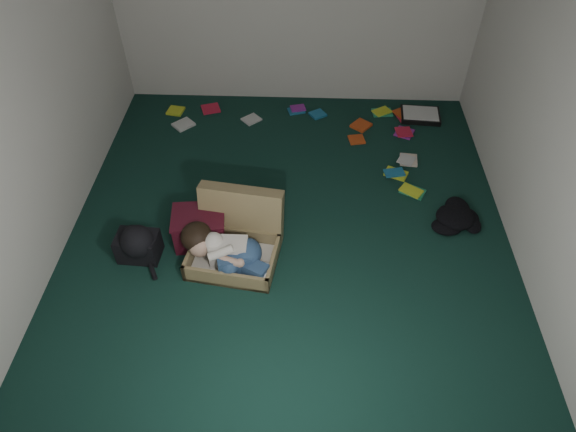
{
  "coord_description": "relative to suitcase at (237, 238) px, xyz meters",
  "views": [
    {
      "loc": [
        0.12,
        -3.22,
        3.46
      ],
      "look_at": [
        0.0,
        -0.15,
        0.35
      ],
      "focal_mm": 32.0,
      "sensor_mm": 36.0,
      "label": 1
    }
  ],
  "objects": [
    {
      "name": "wall_right",
      "position": [
        2.44,
        0.25,
        1.14
      ],
      "size": [
        0.0,
        4.5,
        4.5
      ],
      "primitive_type": "plane",
      "rotation": [
        1.57,
        0.0,
        -1.57
      ],
      "color": "silver",
      "rests_on": "ground"
    },
    {
      "name": "suitcase",
      "position": [
        0.0,
        0.0,
        0.0
      ],
      "size": [
        0.84,
        0.82,
        0.54
      ],
      "rotation": [
        0.0,
        0.0,
        -0.15
      ],
      "color": "olive",
      "rests_on": "floor"
    },
    {
      "name": "wall_left",
      "position": [
        -1.56,
        0.25,
        1.14
      ],
      "size": [
        0.0,
        4.5,
        4.5
      ],
      "primitive_type": "plane",
      "rotation": [
        1.57,
        0.0,
        1.57
      ],
      "color": "silver",
      "rests_on": "ground"
    },
    {
      "name": "backpack",
      "position": [
        -0.85,
        -0.09,
        -0.03
      ],
      "size": [
        0.46,
        0.38,
        0.27
      ],
      "primitive_type": null,
      "rotation": [
        0.0,
        0.0,
        -0.06
      ],
      "color": "black",
      "rests_on": "floor"
    },
    {
      "name": "floor",
      "position": [
        0.44,
        0.25,
        -0.16
      ],
      "size": [
        4.5,
        4.5,
        0.0
      ],
      "primitive_type": "plane",
      "color": "#102F26",
      "rests_on": "ground"
    },
    {
      "name": "person",
      "position": [
        -0.08,
        -0.18,
        0.04
      ],
      "size": [
        0.78,
        0.47,
        0.34
      ],
      "rotation": [
        0.0,
        0.0,
        -0.15
      ],
      "color": "white",
      "rests_on": "suitcase"
    },
    {
      "name": "paper_tray",
      "position": [
        1.91,
        2.13,
        -0.13
      ],
      "size": [
        0.47,
        0.37,
        0.06
      ],
      "rotation": [
        0.0,
        0.0,
        -0.07
      ],
      "color": "black",
      "rests_on": "floor"
    },
    {
      "name": "book_scatter",
      "position": [
        0.77,
        1.82,
        -0.15
      ],
      "size": [
        2.92,
        1.62,
        0.02
      ],
      "color": "#D0E227",
      "rests_on": "floor"
    },
    {
      "name": "wall_front",
      "position": [
        0.44,
        -2.0,
        1.14
      ],
      "size": [
        4.5,
        0.0,
        4.5
      ],
      "primitive_type": "plane",
      "rotation": [
        -1.57,
        0.0,
        0.0
      ],
      "color": "silver",
      "rests_on": "ground"
    },
    {
      "name": "maroon_bin",
      "position": [
        -0.34,
        0.11,
        -0.0
      ],
      "size": [
        0.5,
        0.41,
        0.32
      ],
      "rotation": [
        0.0,
        0.0,
        0.11
      ],
      "color": "#430D1A",
      "rests_on": "floor"
    },
    {
      "name": "clothing_pile",
      "position": [
        2.02,
        0.43,
        -0.1
      ],
      "size": [
        0.46,
        0.4,
        0.13
      ],
      "primitive_type": null,
      "rotation": [
        0.0,
        0.0,
        0.18
      ],
      "color": "black",
      "rests_on": "floor"
    }
  ]
}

